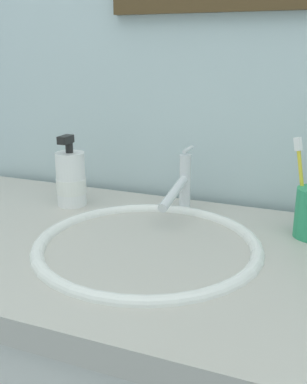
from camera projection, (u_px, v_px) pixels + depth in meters
The scene contains 5 objects.
tiled_wall_back at pixel (210, 64), 0.97m from camera, with size 2.38×0.04×2.40m, color silver.
sink_basin at pixel (147, 263), 0.80m from camera, with size 0.40×0.40×0.10m.
faucet at pixel (181, 185), 0.93m from camera, with size 0.02×0.18×0.13m.
toothbrush_yellow at pixel (301, 179), 0.82m from camera, with size 0.05×0.03×0.17m.
soap_dispenser at pixel (71, 180), 0.98m from camera, with size 0.06×0.06×0.15m.
Camera 1 is at (0.26, -0.67, 1.23)m, focal length 42.63 mm.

